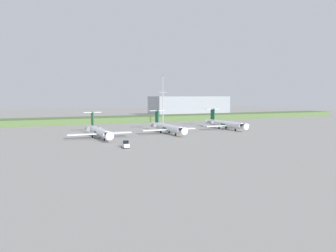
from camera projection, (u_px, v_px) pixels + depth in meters
The scene contains 9 objects.
ground_plane at pixel (148, 128), 154.95m from camera, with size 500.00×500.00×0.00m, color #9E9B96.
grass_berm at pixel (121, 119), 194.01m from camera, with size 320.00×20.00×3.14m, color #597542.
regional_jet_nearest at pixel (99, 131), 119.77m from camera, with size 22.81×31.00×9.00m.
regional_jet_second at pixel (167, 127), 134.39m from camera, with size 22.81×31.00×9.00m.
regional_jet_third at pixel (225, 124), 151.77m from camera, with size 22.81×31.00×9.00m.
antenna_mast at pixel (163, 104), 177.15m from camera, with size 4.40×0.50×26.04m.
distant_hangar at pixel (189, 106), 252.82m from camera, with size 58.71×22.65×14.69m, color #9EA3AD.
baggage_tug at pixel (125, 145), 96.83m from camera, with size 1.72×3.20×2.30m.
safety_cone_front_marker at pixel (177, 138), 117.10m from camera, with size 0.44×0.44×0.55m, color orange.
Camera 1 is at (-55.82, -114.04, 15.22)m, focal length 35.67 mm.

